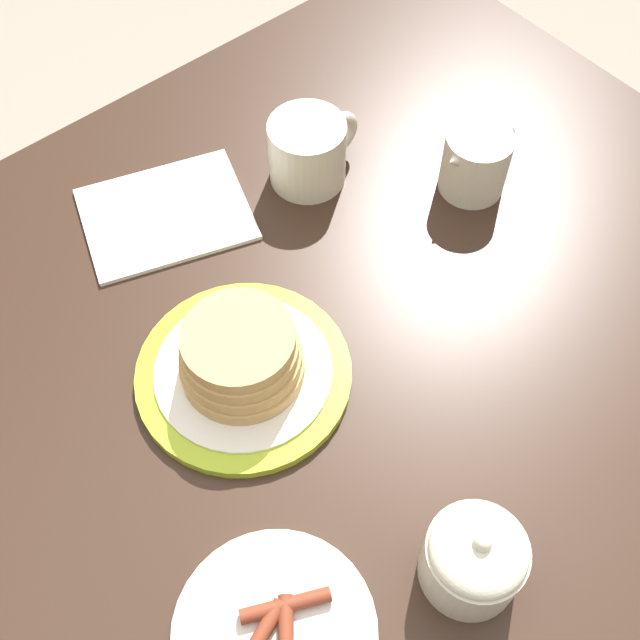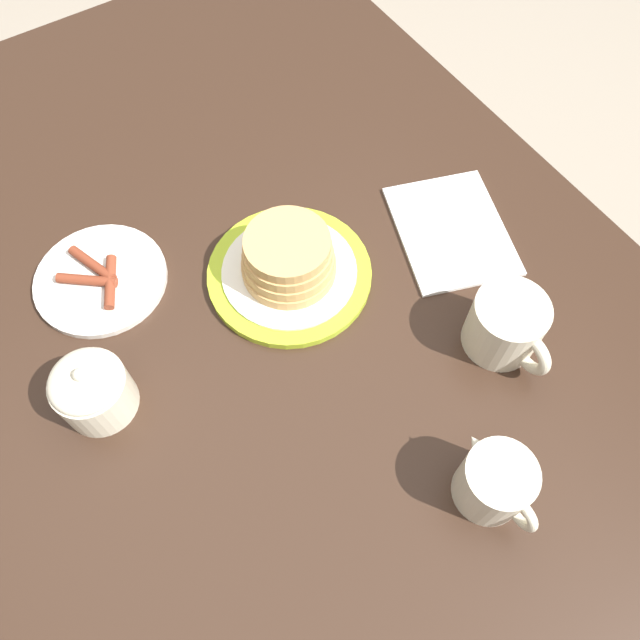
# 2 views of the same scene
# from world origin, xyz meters

# --- Properties ---
(ground_plane) EXTENTS (8.00, 8.00, 0.00)m
(ground_plane) POSITION_xyz_m (0.00, 0.00, 0.00)
(ground_plane) COLOR gray
(dining_table) EXTENTS (1.40, 0.99, 0.75)m
(dining_table) POSITION_xyz_m (0.00, 0.00, 0.64)
(dining_table) COLOR #332116
(dining_table) RESTS_ON ground_plane
(pancake_plate) EXTENTS (0.23, 0.23, 0.09)m
(pancake_plate) POSITION_xyz_m (0.02, 0.04, 0.78)
(pancake_plate) COLOR #AAC628
(pancake_plate) RESTS_ON dining_table
(side_plate_bacon) EXTENTS (0.18, 0.18, 0.02)m
(side_plate_bacon) POSITION_xyz_m (-0.12, -0.19, 0.75)
(side_plate_bacon) COLOR silver
(side_plate_bacon) RESTS_ON dining_table
(coffee_mug) EXTENTS (0.13, 0.10, 0.09)m
(coffee_mug) POSITION_xyz_m (0.26, 0.22, 0.79)
(coffee_mug) COLOR beige
(coffee_mug) RESTS_ON dining_table
(creamer_pitcher) EXTENTS (0.12, 0.08, 0.09)m
(creamer_pitcher) POSITION_xyz_m (0.40, 0.08, 0.79)
(creamer_pitcher) COLOR beige
(creamer_pitcher) RESTS_ON dining_table
(sugar_bowl) EXTENTS (0.09, 0.09, 0.10)m
(sugar_bowl) POSITION_xyz_m (0.05, -0.26, 0.79)
(sugar_bowl) COLOR beige
(sugar_bowl) RESTS_ON dining_table
(napkin) EXTENTS (0.24, 0.21, 0.01)m
(napkin) POSITION_xyz_m (0.08, 0.28, 0.75)
(napkin) COLOR white
(napkin) RESTS_ON dining_table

